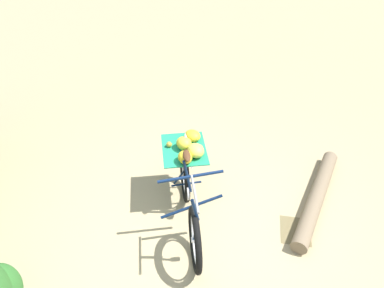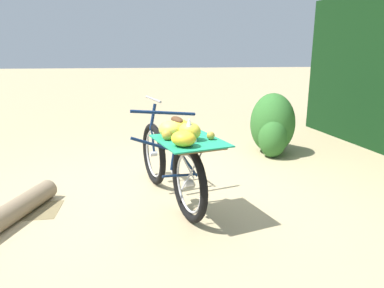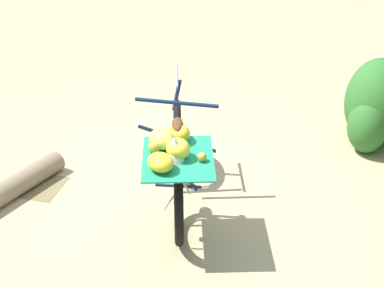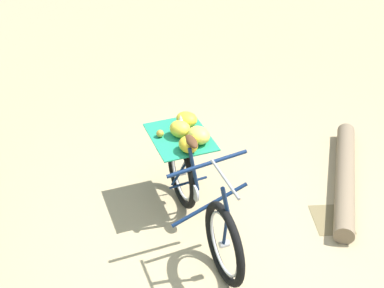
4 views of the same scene
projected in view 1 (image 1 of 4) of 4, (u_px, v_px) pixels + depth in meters
name	position (u px, v px, depth m)	size (l,w,h in m)	color
ground_plane	(189.00, 236.00, 4.34)	(60.00, 60.00, 0.00)	tan
bicycle	(189.00, 186.00, 4.30)	(1.79, 0.91, 1.03)	black
fallen_log	(317.00, 196.00, 4.74)	(0.20, 0.20, 1.87)	#7F6B51
leaf_litter_patch	(295.00, 231.00, 4.41)	(0.44, 0.36, 0.01)	olive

